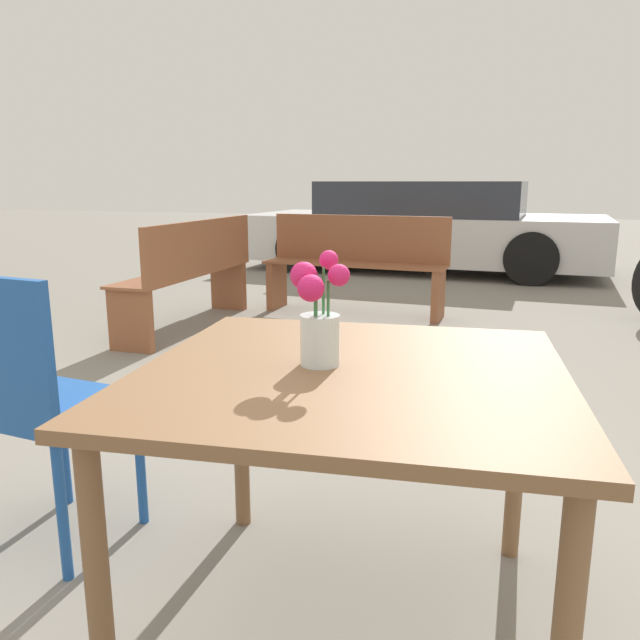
% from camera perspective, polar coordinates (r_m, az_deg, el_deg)
% --- Properties ---
extents(ground_plane, '(40.00, 40.00, 0.00)m').
position_cam_1_polar(ground_plane, '(1.82, 2.69, -26.18)').
color(ground_plane, gray).
extents(table_front, '(1.08, 1.07, 0.70)m').
position_cam_1_polar(table_front, '(1.51, 2.93, -7.38)').
color(table_front, brown).
rests_on(table_front, ground_plane).
extents(flower_vase, '(0.15, 0.15, 0.27)m').
position_cam_1_polar(flower_vase, '(1.48, -0.13, -0.22)').
color(flower_vase, silver).
rests_on(flower_vase, table_front).
extents(cafe_chair, '(0.44, 0.44, 0.89)m').
position_cam_1_polar(cafe_chair, '(2.06, -24.73, -6.27)').
color(cafe_chair, '#1E519E').
rests_on(cafe_chair, ground_plane).
extents(bench_middle, '(0.37, 1.66, 0.85)m').
position_cam_1_polar(bench_middle, '(4.98, -11.49, 4.51)').
color(bench_middle, brown).
rests_on(bench_middle, ground_plane).
extents(bench_far, '(1.62, 0.46, 0.85)m').
position_cam_1_polar(bench_far, '(5.49, 3.36, 5.44)').
color(bench_far, brown).
rests_on(bench_far, ground_plane).
extents(parked_car, '(4.60, 2.15, 1.14)m').
position_cam_1_polar(parked_car, '(8.40, 9.45, 8.38)').
color(parked_car, silver).
rests_on(parked_car, ground_plane).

